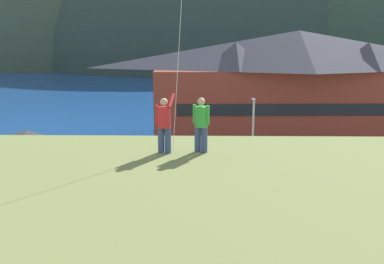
{
  "coord_description": "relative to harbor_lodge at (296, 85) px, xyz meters",
  "views": [
    {
      "loc": [
        1.02,
        -20.24,
        11.18
      ],
      "look_at": [
        0.51,
        9.0,
        4.1
      ],
      "focal_mm": 39.02,
      "sensor_mm": 36.0,
      "label": 1
    }
  ],
  "objects": [
    {
      "name": "ground_plane",
      "position": [
        -10.7,
        -21.33,
        -5.93
      ],
      "size": [
        600.0,
        600.0,
        0.0
      ],
      "primitive_type": "plane",
      "color": "#66604C"
    },
    {
      "name": "parking_lot_pad",
      "position": [
        -10.7,
        -16.33,
        -5.88
      ],
      "size": [
        40.0,
        20.0,
        0.1
      ],
      "primitive_type": "cube",
      "color": "gray",
      "rests_on": "ground"
    },
    {
      "name": "bay_water",
      "position": [
        -10.7,
        38.67,
        -5.92
      ],
      "size": [
        360.0,
        84.0,
        0.03
      ],
      "primitive_type": "cube",
      "color": "navy",
      "rests_on": "ground"
    },
    {
      "name": "far_hill_west_ridge",
      "position": [
        -62.28,
        99.71,
        -5.93
      ],
      "size": [
        112.71,
        52.63,
        77.36
      ],
      "primitive_type": "ellipsoid",
      "color": "#3D4C38",
      "rests_on": "ground"
    },
    {
      "name": "far_hill_east_peak",
      "position": [
        -1.99,
        95.29,
        -5.93
      ],
      "size": [
        119.79,
        72.54,
        88.44
      ],
      "primitive_type": "ellipsoid",
      "color": "#2D3D33",
      "rests_on": "ground"
    },
    {
      "name": "far_hill_center_saddle",
      "position": [
        39.57,
        91.53,
        -5.93
      ],
      "size": [
        122.87,
        52.09,
        51.29
      ],
      "primitive_type": "ellipsoid",
      "color": "#42513D",
      "rests_on": "ground"
    },
    {
      "name": "far_hill_far_shoulder",
      "position": [
        44.5,
        90.58,
        -5.93
      ],
      "size": [
        105.35,
        62.97,
        87.43
      ],
      "primitive_type": "ellipsoid",
      "color": "#334733",
      "rests_on": "ground"
    },
    {
      "name": "harbor_lodge",
      "position": [
        0.0,
        0.0,
        0.0
      ],
      "size": [
        29.81,
        9.74,
        11.26
      ],
      "color": "brown",
      "rests_on": "ground"
    },
    {
      "name": "storage_shed_near_lot",
      "position": [
        -20.08,
        -17.22,
        -3.16
      ],
      "size": [
        8.4,
        5.56,
        5.37
      ],
      "color": "#474C56",
      "rests_on": "ground"
    },
    {
      "name": "wharf_dock",
      "position": [
        -9.51,
        11.75,
        -5.58
      ],
      "size": [
        3.2,
        13.36,
        0.7
      ],
      "color": "#70604C",
      "rests_on": "ground"
    },
    {
      "name": "moored_boat_wharfside",
      "position": [
        -12.84,
        7.83,
        -5.21
      ],
      "size": [
        2.26,
        6.37,
        2.16
      ],
      "color": "navy",
      "rests_on": "ground"
    },
    {
      "name": "moored_boat_outer_mooring",
      "position": [
        -6.09,
        11.2,
        -5.21
      ],
      "size": [
        2.76,
        6.91,
        2.16
      ],
      "color": "#A8A399",
      "rests_on": "ground"
    },
    {
      "name": "moored_boat_inner_slip",
      "position": [
        -13.04,
        13.95,
        -5.21
      ],
      "size": [
        2.76,
        7.47,
        2.16
      ],
      "color": "silver",
      "rests_on": "ground"
    },
    {
      "name": "parked_car_mid_row_center",
      "position": [
        -11.25,
        -20.6,
        -4.87
      ],
      "size": [
        4.32,
        2.29,
        1.82
      ],
      "color": "#B28923",
      "rests_on": "parking_lot_pad"
    },
    {
      "name": "parked_car_mid_row_far",
      "position": [
        -0.59,
        -19.8,
        -4.87
      ],
      "size": [
        4.36,
        2.38,
        1.82
      ],
      "color": "silver",
      "rests_on": "parking_lot_pad"
    },
    {
      "name": "parked_car_mid_row_near",
      "position": [
        -9.38,
        -14.26,
        -4.87
      ],
      "size": [
        4.31,
        2.27,
        1.82
      ],
      "color": "#B28923",
      "rests_on": "parking_lot_pad"
    },
    {
      "name": "parked_car_lone_by_shed",
      "position": [
        -3.91,
        -15.93,
        -4.87
      ],
      "size": [
        4.29,
        2.24,
        1.82
      ],
      "color": "slate",
      "rests_on": "parking_lot_pad"
    },
    {
      "name": "parking_light_pole",
      "position": [
        -5.61,
        -10.77,
        -2.24
      ],
      "size": [
        0.24,
        0.78,
        6.14
      ],
      "color": "#ADADB2",
      "rests_on": "parking_lot_pad"
    },
    {
      "name": "person_kite_flyer",
      "position": [
        -10.77,
        -28.95,
        2.47
      ],
      "size": [
        0.6,
        0.62,
        1.86
      ],
      "color": "#384770",
      "rests_on": "grassy_hill_foreground"
    },
    {
      "name": "person_companion",
      "position": [
        -9.62,
        -28.85,
        2.45
      ],
      "size": [
        0.52,
        0.4,
        1.74
      ],
      "color": "#384770",
      "rests_on": "grassy_hill_foreground"
    }
  ]
}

